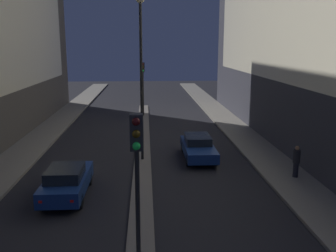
# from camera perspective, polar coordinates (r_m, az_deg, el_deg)

# --- Properties ---
(median_strip) EXTENTS (0.97, 35.69, 0.10)m
(median_strip) POSITION_cam_1_polar(r_m,az_deg,el_deg) (24.49, -3.86, -3.59)
(median_strip) COLOR #66605B
(median_strip) RESTS_ON ground
(traffic_light_near) EXTENTS (0.32, 0.42, 5.01)m
(traffic_light_near) POSITION_cam_1_polar(r_m,az_deg,el_deg) (9.32, -4.75, -6.42)
(traffic_light_near) COLOR black
(traffic_light_near) RESTS_ON median_strip
(traffic_light_mid) EXTENTS (0.32, 0.42, 5.01)m
(traffic_light_mid) POSITION_cam_1_polar(r_m,az_deg,el_deg) (35.40, -3.83, 7.45)
(traffic_light_mid) COLOR black
(traffic_light_mid) RESTS_ON median_strip
(street_lamp) EXTENTS (0.48, 0.48, 9.32)m
(street_lamp) POSITION_cam_1_polar(r_m,az_deg,el_deg) (21.32, -4.14, 10.50)
(street_lamp) COLOR black
(street_lamp) RESTS_ON median_strip
(car_left_lane) EXTENTS (1.76, 4.34, 1.46)m
(car_left_lane) POSITION_cam_1_polar(r_m,az_deg,el_deg) (17.57, -15.16, -8.10)
(car_left_lane) COLOR navy
(car_left_lane) RESTS_ON ground
(car_right_lane) EXTENTS (1.74, 4.57, 1.36)m
(car_right_lane) POSITION_cam_1_polar(r_m,az_deg,el_deg) (22.65, 4.61, -3.20)
(car_right_lane) COLOR navy
(car_right_lane) RESTS_ON ground
(pedestrian_on_right_sidewalk) EXTENTS (0.35, 0.35, 1.63)m
(pedestrian_on_right_sidewalk) POSITION_cam_1_polar(r_m,az_deg,el_deg) (20.04, 18.97, -5.02)
(pedestrian_on_right_sidewalk) COLOR black
(pedestrian_on_right_sidewalk) RESTS_ON sidewalk_right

